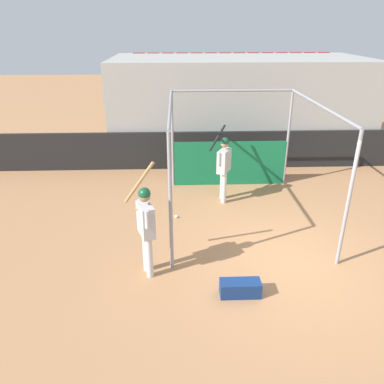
{
  "coord_description": "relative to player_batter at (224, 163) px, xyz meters",
  "views": [
    {
      "loc": [
        -2.14,
        -6.09,
        4.29
      ],
      "look_at": [
        -1.86,
        1.29,
        0.96
      ],
      "focal_mm": 35.0,
      "sensor_mm": 36.0,
      "label": 1
    }
  ],
  "objects": [
    {
      "name": "ground_plane",
      "position": [
        0.98,
        -2.85,
        -1.04
      ],
      "size": [
        60.0,
        60.0,
        0.0
      ],
      "primitive_type": "plane",
      "color": "#A8754C"
    },
    {
      "name": "baseball",
      "position": [
        -1.23,
        -0.94,
        -1.0
      ],
      "size": [
        0.07,
        0.07,
        0.07
      ],
      "color": "white",
      "rests_on": "ground"
    },
    {
      "name": "player_waiting",
      "position": [
        -1.75,
        -3.1,
        0.02
      ],
      "size": [
        0.6,
        0.71,
        2.1
      ],
      "rotation": [
        0.0,
        0.0,
        1.92
      ],
      "color": "silver",
      "rests_on": "ground"
    },
    {
      "name": "outfield_wall",
      "position": [
        0.98,
        2.47,
        -0.44
      ],
      "size": [
        24.0,
        0.12,
        1.2
      ],
      "color": "black",
      "rests_on": "ground"
    },
    {
      "name": "player_batter",
      "position": [
        0.0,
        0.0,
        0.0
      ],
      "size": [
        0.6,
        0.98,
        1.88
      ],
      "rotation": [
        0.0,
        0.0,
        1.11
      ],
      "color": "silver",
      "rests_on": "ground"
    },
    {
      "name": "batting_cage",
      "position": [
        0.3,
        0.3,
        0.19
      ],
      "size": [
        3.3,
        4.1,
        2.71
      ],
      "color": "gray",
      "rests_on": "ground"
    },
    {
      "name": "bleacher_section",
      "position": [
        0.98,
        4.53,
        0.59
      ],
      "size": [
        8.7,
        4.0,
        3.28
      ],
      "color": "#9E9E99",
      "rests_on": "ground"
    },
    {
      "name": "equipment_bag",
      "position": [
        -0.13,
        -3.8,
        -0.9
      ],
      "size": [
        0.7,
        0.28,
        0.28
      ],
      "color": "navy",
      "rests_on": "ground"
    }
  ]
}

